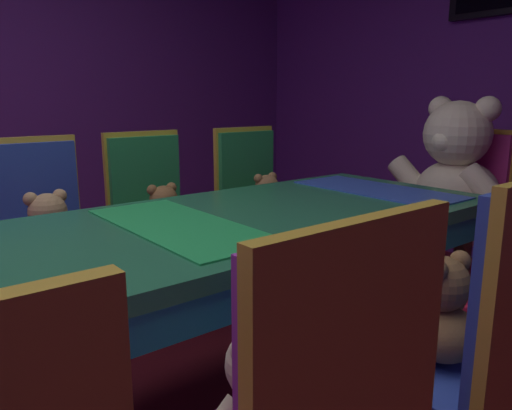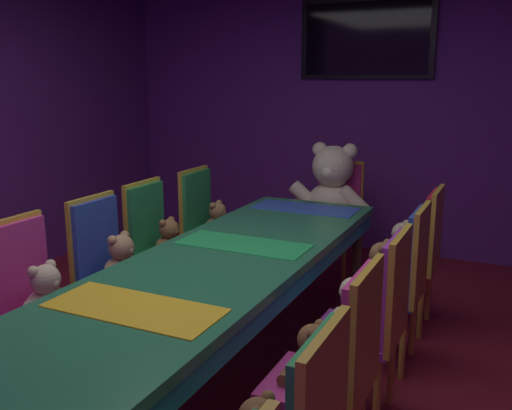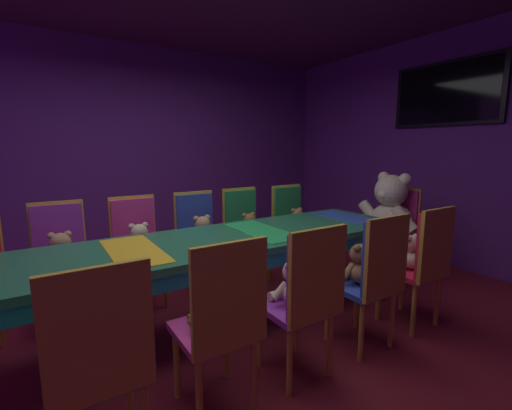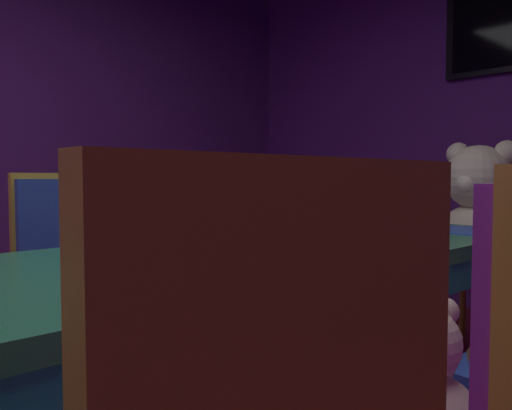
{
  "view_description": "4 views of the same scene",
  "coord_description": "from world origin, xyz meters",
  "px_view_note": "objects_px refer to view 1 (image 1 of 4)",
  "views": [
    {
      "loc": [
        1.38,
        -0.26,
        1.15
      ],
      "look_at": [
        0.01,
        0.83,
        0.77
      ],
      "focal_mm": 34.58,
      "sensor_mm": 36.0,
      "label": 1
    },
    {
      "loc": [
        1.42,
        -2.3,
        1.69
      ],
      "look_at": [
        0.01,
        0.68,
        0.95
      ],
      "focal_mm": 39.55,
      "sensor_mm": 36.0,
      "label": 2
    },
    {
      "loc": [
        2.32,
        -1.03,
        1.42
      ],
      "look_at": [
        -0.12,
        0.54,
        0.94
      ],
      "focal_mm": 24.18,
      "sensor_mm": 36.0,
      "label": 3
    },
    {
      "loc": [
        1.2,
        -0.61,
        0.97
      ],
      "look_at": [
        -0.19,
        0.72,
        0.86
      ],
      "focal_mm": 36.54,
      "sensor_mm": 36.0,
      "label": 4
    }
  ],
  "objects_px": {
    "throne_chair": "(467,199)",
    "teddy_right_3": "(260,403)",
    "banquet_table": "(11,286)",
    "chair_left_3": "(40,226)",
    "chair_left_4": "(151,208)",
    "teddy_left_5": "(268,201)",
    "teddy_left_3": "(50,234)",
    "chair_left_5": "(252,194)",
    "king_teddy_bear": "(453,173)",
    "teddy_left_4": "(165,216)",
    "chair_right_4": "(491,331)",
    "teddy_right_4": "(437,315)"
  },
  "relations": [
    {
      "from": "throne_chair",
      "to": "teddy_right_3",
      "type": "bearing_deg",
      "value": 19.18
    },
    {
      "from": "banquet_table",
      "to": "chair_left_3",
      "type": "relative_size",
      "value": 3.69
    },
    {
      "from": "teddy_right_3",
      "to": "chair_left_4",
      "type": "bearing_deg",
      "value": -20.09
    },
    {
      "from": "teddy_right_3",
      "to": "teddy_left_5",
      "type": "bearing_deg",
      "value": -40.36
    },
    {
      "from": "teddy_left_3",
      "to": "teddy_right_3",
      "type": "bearing_deg",
      "value": -1.5
    },
    {
      "from": "chair_left_5",
      "to": "king_teddy_bear",
      "type": "bearing_deg",
      "value": 39.14
    },
    {
      "from": "chair_left_5",
      "to": "teddy_left_3",
      "type": "bearing_deg",
      "value": -83.38
    },
    {
      "from": "teddy_left_4",
      "to": "banquet_table",
      "type": "bearing_deg",
      "value": -49.02
    },
    {
      "from": "teddy_left_3",
      "to": "chair_right_4",
      "type": "bearing_deg",
      "value": 19.66
    },
    {
      "from": "chair_right_4",
      "to": "throne_chair",
      "type": "height_order",
      "value": "same"
    },
    {
      "from": "teddy_right_4",
      "to": "king_teddy_bear",
      "type": "relative_size",
      "value": 0.43
    },
    {
      "from": "chair_left_5",
      "to": "chair_right_4",
      "type": "distance_m",
      "value": 1.84
    },
    {
      "from": "teddy_left_3",
      "to": "chair_right_4",
      "type": "relative_size",
      "value": 0.34
    },
    {
      "from": "chair_left_4",
      "to": "teddy_left_4",
      "type": "height_order",
      "value": "chair_left_4"
    },
    {
      "from": "banquet_table",
      "to": "teddy_right_4",
      "type": "distance_m",
      "value": 1.14
    },
    {
      "from": "teddy_right_4",
      "to": "teddy_left_4",
      "type": "bearing_deg",
      "value": 0.55
    },
    {
      "from": "banquet_table",
      "to": "teddy_left_5",
      "type": "xyz_separation_m",
      "value": [
        -0.71,
        1.49,
        -0.08
      ]
    },
    {
      "from": "teddy_left_3",
      "to": "banquet_table",
      "type": "bearing_deg",
      "value": -23.06
    },
    {
      "from": "chair_left_4",
      "to": "chair_left_5",
      "type": "xyz_separation_m",
      "value": [
        0.03,
        0.63,
        0.0
      ]
    },
    {
      "from": "chair_left_5",
      "to": "teddy_left_5",
      "type": "distance_m",
      "value": 0.14
    },
    {
      "from": "chair_left_3",
      "to": "teddy_left_4",
      "type": "bearing_deg",
      "value": 78.08
    },
    {
      "from": "teddy_left_3",
      "to": "teddy_left_4",
      "type": "relative_size",
      "value": 1.12
    },
    {
      "from": "chair_left_5",
      "to": "king_teddy_bear",
      "type": "xyz_separation_m",
      "value": [
        0.86,
        0.7,
        0.16
      ]
    },
    {
      "from": "chair_left_3",
      "to": "teddy_right_4",
      "type": "distance_m",
      "value": 1.69
    },
    {
      "from": "teddy_left_5",
      "to": "banquet_table",
      "type": "bearing_deg",
      "value": -64.48
    },
    {
      "from": "teddy_left_5",
      "to": "chair_right_4",
      "type": "height_order",
      "value": "chair_right_4"
    },
    {
      "from": "chair_left_3",
      "to": "teddy_left_3",
      "type": "xyz_separation_m",
      "value": [
        0.15,
        0.0,
        -0.0
      ]
    },
    {
      "from": "banquet_table",
      "to": "teddy_left_4",
      "type": "xyz_separation_m",
      "value": [
        -0.75,
        0.86,
        -0.08
      ]
    },
    {
      "from": "teddy_right_3",
      "to": "throne_chair",
      "type": "bearing_deg",
      "value": -70.82
    },
    {
      "from": "teddy_left_5",
      "to": "king_teddy_bear",
      "type": "bearing_deg",
      "value": 44.35
    },
    {
      "from": "teddy_left_3",
      "to": "teddy_left_4",
      "type": "height_order",
      "value": "teddy_left_3"
    },
    {
      "from": "chair_left_3",
      "to": "teddy_right_4",
      "type": "xyz_separation_m",
      "value": [
        1.59,
        0.57,
        -0.01
      ]
    },
    {
      "from": "chair_left_5",
      "to": "throne_chair",
      "type": "distance_m",
      "value": 1.22
    },
    {
      "from": "teddy_left_3",
      "to": "king_teddy_bear",
      "type": "distance_m",
      "value": 2.02
    },
    {
      "from": "chair_right_4",
      "to": "king_teddy_bear",
      "type": "relative_size",
      "value": 1.33
    },
    {
      "from": "chair_left_4",
      "to": "king_teddy_bear",
      "type": "height_order",
      "value": "king_teddy_bear"
    },
    {
      "from": "chair_left_5",
      "to": "teddy_left_5",
      "type": "relative_size",
      "value": 3.34
    },
    {
      "from": "chair_left_4",
      "to": "teddy_left_5",
      "type": "relative_size",
      "value": 3.34
    },
    {
      "from": "teddy_left_3",
      "to": "teddy_left_4",
      "type": "xyz_separation_m",
      "value": [
        -0.03,
        0.55,
        -0.01
      ]
    },
    {
      "from": "chair_left_5",
      "to": "teddy_right_3",
      "type": "height_order",
      "value": "chair_left_5"
    },
    {
      "from": "teddy_right_3",
      "to": "banquet_table",
      "type": "bearing_deg",
      "value": 20.18
    },
    {
      "from": "teddy_left_4",
      "to": "chair_right_4",
      "type": "height_order",
      "value": "chair_right_4"
    },
    {
      "from": "chair_left_3",
      "to": "chair_left_5",
      "type": "bearing_deg",
      "value": 89.6
    },
    {
      "from": "teddy_right_4",
      "to": "teddy_left_5",
      "type": "bearing_deg",
      "value": -23.21
    },
    {
      "from": "chair_left_4",
      "to": "chair_left_5",
      "type": "bearing_deg",
      "value": 86.85
    },
    {
      "from": "chair_left_3",
      "to": "teddy_left_5",
      "type": "height_order",
      "value": "chair_left_3"
    },
    {
      "from": "teddy_left_4",
      "to": "throne_chair",
      "type": "bearing_deg",
      "value": 63.56
    },
    {
      "from": "banquet_table",
      "to": "chair_left_4",
      "type": "relative_size",
      "value": 3.69
    },
    {
      "from": "chair_right_4",
      "to": "throne_chair",
      "type": "bearing_deg",
      "value": -59.57
    },
    {
      "from": "chair_left_3",
      "to": "teddy_left_4",
      "type": "height_order",
      "value": "chair_left_3"
    }
  ]
}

